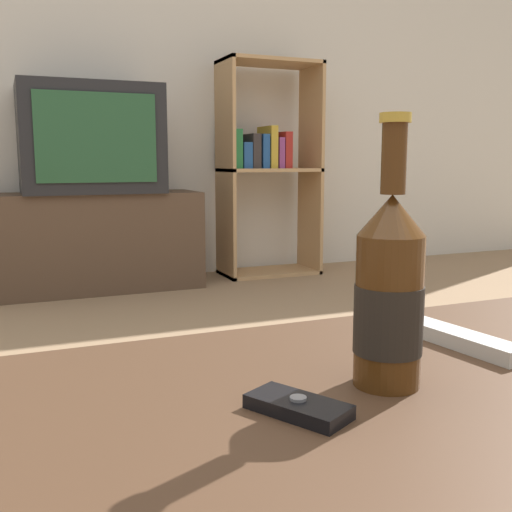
{
  "coord_description": "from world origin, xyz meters",
  "views": [
    {
      "loc": [
        -0.32,
        -0.42,
        0.67
      ],
      "look_at": [
        0.03,
        0.4,
        0.53
      ],
      "focal_mm": 42.0,
      "sensor_mm": 36.0,
      "label": 1
    }
  ],
  "objects": [
    {
      "name": "back_wall",
      "position": [
        0.0,
        3.02,
        1.3
      ],
      "size": [
        8.0,
        0.05,
        2.6
      ],
      "color": "beige",
      "rests_on": "ground_plane"
    },
    {
      "name": "remote_control",
      "position": [
        0.22,
        0.18,
        0.44
      ],
      "size": [
        0.06,
        0.18,
        0.02
      ],
      "rotation": [
        0.0,
        0.0,
        0.13
      ],
      "color": "beige",
      "rests_on": "coffee_table"
    },
    {
      "name": "cell_phone",
      "position": [
        -0.07,
        0.07,
        0.43
      ],
      "size": [
        0.09,
        0.11,
        0.02
      ],
      "rotation": [
        0.0,
        0.0,
        0.49
      ],
      "color": "black",
      "rests_on": "coffee_table"
    },
    {
      "name": "beer_bottle",
      "position": [
        0.05,
        0.1,
        0.53
      ],
      "size": [
        0.07,
        0.07,
        0.29
      ],
      "color": "#47280F",
      "rests_on": "coffee_table"
    },
    {
      "name": "tv_stand",
      "position": [
        0.11,
        2.75,
        0.25
      ],
      "size": [
        1.08,
        0.39,
        0.51
      ],
      "color": "#4C3828",
      "rests_on": "ground_plane"
    },
    {
      "name": "bookshelf",
      "position": [
        1.1,
        2.81,
        0.65
      ],
      "size": [
        0.57,
        0.3,
        1.23
      ],
      "color": "tan",
      "rests_on": "ground_plane"
    },
    {
      "name": "coffee_table",
      "position": [
        0.0,
        0.0,
        0.37
      ],
      "size": [
        1.38,
        0.74,
        0.43
      ],
      "color": "#422B1C",
      "rests_on": "ground_plane"
    },
    {
      "name": "television",
      "position": [
        0.11,
        2.75,
        0.78
      ],
      "size": [
        0.69,
        0.46,
        0.54
      ],
      "color": "black",
      "rests_on": "tv_stand"
    }
  ]
}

